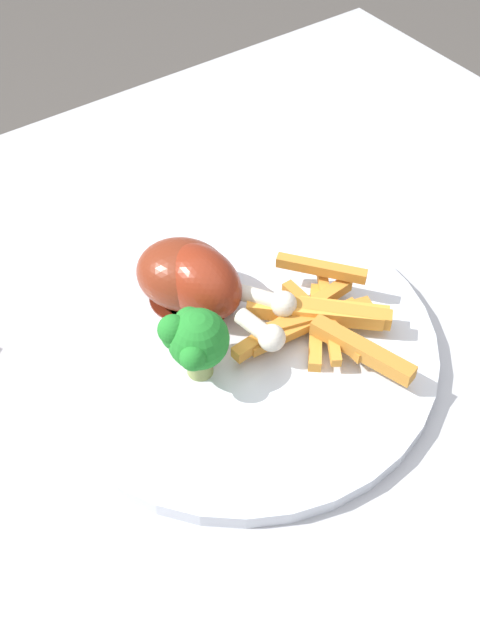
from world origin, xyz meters
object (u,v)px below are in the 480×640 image
broccoli_floret_front (194,339)px  chicken_drumstick_far (203,284)px  dining_table (198,488)px  chicken_drumstick_near (188,276)px  carrot_fries_pile (324,318)px  dinner_plate (240,344)px

broccoli_floret_front → chicken_drumstick_far: bearing=-128.7°
dining_table → chicken_drumstick_far: size_ratio=7.87×
broccoli_floret_front → chicken_drumstick_near: size_ratio=0.46×
carrot_fries_pile → chicken_drumstick_near: bearing=-53.9°
chicken_drumstick_near → carrot_fries_pile: bearing=126.1°
dining_table → carrot_fries_pile: size_ratio=6.88×
carrot_fries_pile → chicken_drumstick_far: (0.06, -0.07, 0.01)m
dinner_plate → broccoli_floret_front: 0.06m
dinner_plate → chicken_drumstick_far: chicken_drumstick_far is taller
broccoli_floret_front → chicken_drumstick_far: (-0.04, -0.05, -0.01)m
dinner_plate → chicken_drumstick_far: bearing=-84.1°
dining_table → carrot_fries_pile: carrot_fries_pile is taller
dinner_plate → carrot_fries_pile: 0.06m
broccoli_floret_front → dining_table: bearing=38.2°
dining_table → chicken_drumstick_near: size_ratio=7.97×
carrot_fries_pile → dining_table: bearing=-7.4°
dinner_plate → broccoli_floret_front: broccoli_floret_front is taller
dining_table → dinner_plate: size_ratio=3.39×
dinner_plate → carrot_fries_pile: (-0.05, 0.03, 0.02)m
broccoli_floret_front → dinner_plate: bearing=-171.2°
chicken_drumstick_far → chicken_drumstick_near: bearing=-76.6°
dining_table → dinner_plate: dinner_plate is taller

